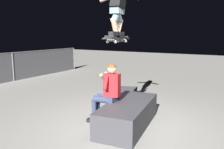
% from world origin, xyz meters
% --- Properties ---
extents(ground_plane, '(40.00, 40.00, 0.00)m').
position_xyz_m(ground_plane, '(0.00, 0.00, 0.00)').
color(ground_plane, gray).
extents(ledge_box_main, '(2.07, 1.10, 0.53)m').
position_xyz_m(ledge_box_main, '(0.16, -0.07, 0.27)').
color(ledge_box_main, '#38383D').
rests_on(ledge_box_main, ground).
extents(person_sitting_on_ledge, '(0.60, 0.78, 1.37)m').
position_xyz_m(person_sitting_on_ledge, '(0.05, 0.40, 0.77)').
color(person_sitting_on_ledge, '#2D3856').
rests_on(person_sitting_on_ledge, ground).
extents(skateboard, '(1.04, 0.32, 0.15)m').
position_xyz_m(skateboard, '(0.11, 0.20, 1.89)').
color(skateboard, black).
extents(skater_airborne, '(0.63, 0.89, 1.12)m').
position_xyz_m(skater_airborne, '(0.16, 0.20, 2.58)').
color(skater_airborne, black).
extents(kicker_ramp, '(1.38, 1.16, 0.34)m').
position_xyz_m(kicker_ramp, '(2.10, 1.04, 0.06)').
color(kicker_ramp, '#38383D').
rests_on(kicker_ramp, ground).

